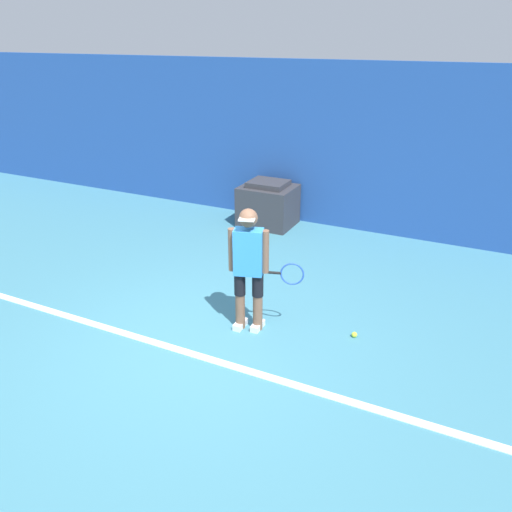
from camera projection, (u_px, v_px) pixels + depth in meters
name	position (u px, v px, depth m)	size (l,w,h in m)	color
ground_plane	(198.00, 346.00, 5.90)	(24.00, 24.00, 0.00)	teal
back_wall	(329.00, 147.00, 9.09)	(24.00, 0.10, 2.98)	#234C99
court_baseline	(190.00, 353.00, 5.76)	(21.60, 0.10, 0.01)	white
tennis_player	(249.00, 265.00, 5.91)	(0.87, 0.38, 1.57)	brown
tennis_ball	(354.00, 335.00, 6.06)	(0.07, 0.07, 0.07)	#D1E533
covered_chair	(268.00, 204.00, 9.50)	(1.00, 0.84, 0.86)	#333338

